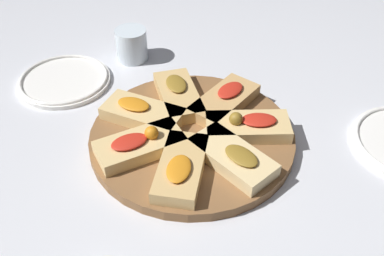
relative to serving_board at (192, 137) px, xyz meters
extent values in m
plane|color=silver|center=(0.00, 0.00, -0.01)|extent=(3.00, 3.00, 0.00)
cylinder|color=brown|center=(0.00, 0.00, 0.00)|extent=(0.41, 0.41, 0.02)
cube|color=#DBB775|center=(-0.09, 0.06, 0.02)|extent=(0.18, 0.16, 0.03)
ellipsoid|color=orange|center=(-0.11, 0.07, 0.04)|extent=(0.08, 0.07, 0.01)
cube|color=#DBB775|center=(-0.11, -0.03, 0.02)|extent=(0.18, 0.12, 0.03)
ellipsoid|color=red|center=(-0.13, -0.04, 0.04)|extent=(0.08, 0.06, 0.01)
sphere|color=orange|center=(-0.08, -0.03, 0.05)|extent=(0.03, 0.03, 0.03)
cube|color=tan|center=(-0.04, -0.10, 0.02)|extent=(0.13, 0.18, 0.03)
ellipsoid|color=orange|center=(-0.04, -0.12, 0.04)|extent=(0.06, 0.08, 0.01)
cube|color=#E5C689|center=(0.06, -0.09, 0.02)|extent=(0.15, 0.18, 0.03)
ellipsoid|color=olive|center=(0.07, -0.11, 0.04)|extent=(0.07, 0.08, 0.01)
cube|color=#DBB775|center=(0.11, -0.01, 0.02)|extent=(0.17, 0.10, 0.03)
ellipsoid|color=red|center=(0.13, -0.02, 0.04)|extent=(0.07, 0.05, 0.01)
sphere|color=olive|center=(0.09, -0.01, 0.05)|extent=(0.03, 0.03, 0.03)
cube|color=tan|center=(0.08, 0.07, 0.02)|extent=(0.17, 0.17, 0.03)
ellipsoid|color=red|center=(0.10, 0.09, 0.04)|extent=(0.08, 0.08, 0.01)
cube|color=tan|center=(-0.01, 0.11, 0.02)|extent=(0.09, 0.17, 0.03)
ellipsoid|color=olive|center=(-0.01, 0.13, 0.04)|extent=(0.05, 0.07, 0.01)
cylinder|color=white|center=(-0.27, 0.25, -0.01)|extent=(0.22, 0.22, 0.01)
torus|color=white|center=(-0.27, 0.25, 0.00)|extent=(0.21, 0.21, 0.01)
cylinder|color=silver|center=(-0.10, 0.34, 0.03)|extent=(0.08, 0.08, 0.08)
camera|label=1|loc=(-0.11, -0.67, 0.60)|focal=42.00mm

